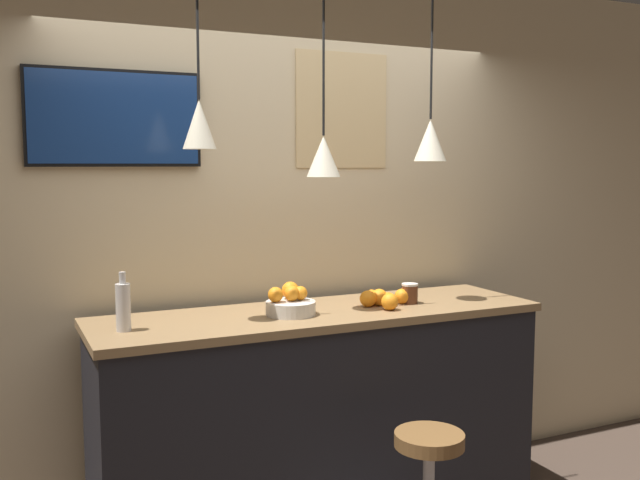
# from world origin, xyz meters

# --- Properties ---
(back_wall) EXTENTS (8.00, 0.06, 2.90)m
(back_wall) POSITION_xyz_m (0.00, 1.14, 1.45)
(back_wall) COLOR beige
(back_wall) RESTS_ON ground_plane
(service_counter) EXTENTS (2.24, 0.65, 1.11)m
(service_counter) POSITION_xyz_m (0.00, 0.70, 0.56)
(service_counter) COLOR black
(service_counter) RESTS_ON ground_plane
(fruit_bowl) EXTENTS (0.24, 0.24, 0.15)m
(fruit_bowl) POSITION_xyz_m (-0.17, 0.67, 1.17)
(fruit_bowl) COLOR beige
(fruit_bowl) RESTS_ON service_counter
(orange_pile) EXTENTS (0.28, 0.25, 0.09)m
(orange_pile) POSITION_xyz_m (0.33, 0.66, 1.15)
(orange_pile) COLOR orange
(orange_pile) RESTS_ON service_counter
(juice_bottle) EXTENTS (0.06, 0.06, 0.26)m
(juice_bottle) POSITION_xyz_m (-0.96, 0.67, 1.22)
(juice_bottle) COLOR silver
(juice_bottle) RESTS_ON service_counter
(spread_jar) EXTENTS (0.08, 0.08, 0.10)m
(spread_jar) POSITION_xyz_m (0.50, 0.67, 1.17)
(spread_jar) COLOR #562D19
(spread_jar) RESTS_ON service_counter
(pendant_lamp_left) EXTENTS (0.15, 0.15, 0.90)m
(pendant_lamp_left) POSITION_xyz_m (-0.61, 0.66, 2.02)
(pendant_lamp_left) COLOR black
(pendant_lamp_middle) EXTENTS (0.16, 0.16, 1.03)m
(pendant_lamp_middle) POSITION_xyz_m (0.00, 0.66, 1.88)
(pendant_lamp_middle) COLOR black
(pendant_lamp_right) EXTENTS (0.17, 0.17, 0.95)m
(pendant_lamp_right) POSITION_xyz_m (0.61, 0.66, 1.96)
(pendant_lamp_right) COLOR black
(mounted_tv) EXTENTS (0.82, 0.04, 0.46)m
(mounted_tv) POSITION_xyz_m (-0.90, 1.09, 2.05)
(mounted_tv) COLOR black
(wall_poster) EXTENTS (0.55, 0.01, 0.63)m
(wall_poster) POSITION_xyz_m (0.32, 1.10, 2.13)
(wall_poster) COLOR #DBBC84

